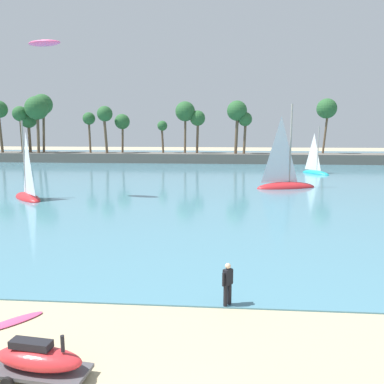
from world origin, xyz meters
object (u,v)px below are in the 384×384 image
Objects in this scene: person_at_waterline at (228,283)px; sailboat_mid_bay at (315,169)px; sailboat_near_shore at (285,180)px; kite_aloft_high_over_bay at (44,43)px; watercraft_on_trailer at (38,360)px; surfboard at (12,322)px; sailboat_toward_headland at (28,191)px.

sailboat_mid_bay is at bearing 73.46° from person_at_waterline.
kite_aloft_high_over_bay reaches higher than sailboat_near_shore.
person_at_waterline is 0.23× the size of sailboat_mid_bay.
surfboard is (-2.29, 2.74, -0.48)m from watercraft_on_trailer.
sailboat_mid_bay is at bearing 69.60° from watercraft_on_trailer.
surfboard is at bearing 129.83° from watercraft_on_trailer.
sailboat_toward_headland reaches higher than person_at_waterline.
person_at_waterline is 0.17× the size of sailboat_near_shore.
watercraft_on_trailer is at bearing -99.48° from surfboard.
sailboat_near_shore is 3.02× the size of kite_aloft_high_over_bay.
sailboat_mid_bay is 0.94× the size of sailboat_toward_headland.
watercraft_on_trailer is at bearing -137.23° from person_at_waterline.
sailboat_mid_bay is 2.24× the size of kite_aloft_high_over_bay.
person_at_waterline is at bearing -106.54° from sailboat_mid_bay.
person_at_waterline reaches higher than surfboard.
kite_aloft_high_over_bay is (-16.02, 21.10, 12.94)m from person_at_waterline.
person_at_waterline is 27.24m from sailboat_toward_headland.
watercraft_on_trailer is 30.97m from kite_aloft_high_over_bay.
sailboat_toward_headland is at bearing -149.09° from kite_aloft_high_over_bay.
sailboat_mid_bay is at bearing 65.74° from sailboat_near_shore.
watercraft_on_trailer is at bearing -62.21° from sailboat_toward_headland.
kite_aloft_high_over_bay reaches higher than sailboat_toward_headland.
kite_aloft_high_over_bay is (-28.84, -22.07, 13.13)m from sailboat_mid_bay.
watercraft_on_trailer is 0.28× the size of sailboat_near_shore.
sailboat_near_shore reaches higher than sailboat_mid_bay.
sailboat_near_shore is at bearing -114.26° from sailboat_mid_bay.
sailboat_mid_bay is (12.82, 43.17, -0.19)m from person_at_waterline.
sailboat_near_shore reaches higher than surfboard.
sailboat_mid_bay is (17.75, 47.74, 0.19)m from watercraft_on_trailer.
person_at_waterline is 29.49m from kite_aloft_high_over_bay.
surfboard is at bearing -165.86° from person_at_waterline.
person_at_waterline is at bearing -48.42° from sailboat_toward_headland.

